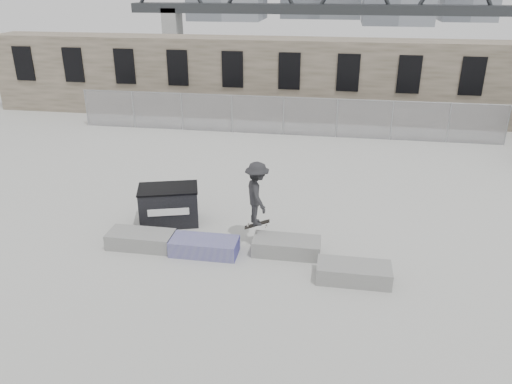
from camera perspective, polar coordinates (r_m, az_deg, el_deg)
ground at (r=15.17m, az=-2.39°, el=-6.91°), size 120.00×120.00×0.00m
stone_wall at (r=29.68m, az=4.06°, el=12.80°), size 36.00×2.58×4.50m
chainlink_fence at (r=26.31m, az=3.16°, el=8.74°), size 22.06×0.06×2.02m
planter_far_left at (r=15.75m, az=-13.02°, el=-5.24°), size 2.00×0.90×0.48m
planter_center_left at (r=15.05m, az=-5.91°, el=-6.12°), size 2.00×0.90×0.48m
planter_center_right at (r=15.00m, az=3.51°, el=-6.14°), size 2.00×0.90×0.48m
planter_offset at (r=13.99m, az=11.11°, el=-8.95°), size 2.00×0.90×0.48m
dumpster at (r=16.89m, az=-9.91°, el=-1.49°), size 2.21×1.70×1.28m
truss_bridge at (r=68.29m, az=16.51°, el=19.45°), size 70.00×3.00×9.80m
skateboarder at (r=14.91m, az=0.13°, el=-0.21°), size 1.19×1.47×2.15m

